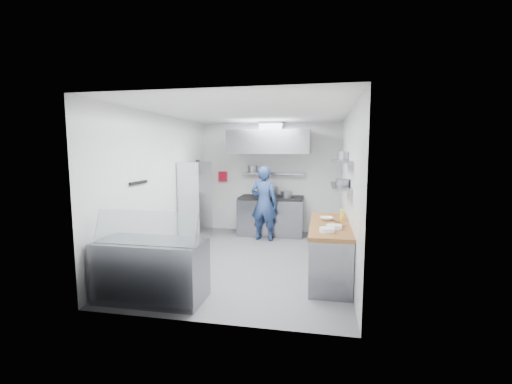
% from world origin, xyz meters
% --- Properties ---
extents(floor, '(5.00, 5.00, 0.00)m').
position_xyz_m(floor, '(0.00, 0.00, 0.00)').
color(floor, '#4B4B4D').
rests_on(floor, ground).
extents(ceiling, '(5.00, 5.00, 0.00)m').
position_xyz_m(ceiling, '(0.00, 0.00, 2.80)').
color(ceiling, silver).
rests_on(ceiling, wall_back).
extents(wall_back, '(3.60, 2.80, 0.02)m').
position_xyz_m(wall_back, '(0.00, 2.50, 1.40)').
color(wall_back, white).
rests_on(wall_back, floor).
extents(wall_front, '(3.60, 2.80, 0.02)m').
position_xyz_m(wall_front, '(0.00, -2.50, 1.40)').
color(wall_front, white).
rests_on(wall_front, floor).
extents(wall_left, '(2.80, 5.00, 0.02)m').
position_xyz_m(wall_left, '(-1.80, 0.00, 1.40)').
color(wall_left, white).
rests_on(wall_left, floor).
extents(wall_right, '(2.80, 5.00, 0.02)m').
position_xyz_m(wall_right, '(1.80, 0.00, 1.40)').
color(wall_right, white).
rests_on(wall_right, floor).
extents(gas_range, '(1.60, 0.80, 0.90)m').
position_xyz_m(gas_range, '(0.10, 2.10, 0.45)').
color(gas_range, gray).
rests_on(gas_range, floor).
extents(cooktop, '(1.57, 0.78, 0.06)m').
position_xyz_m(cooktop, '(0.10, 2.10, 0.93)').
color(cooktop, black).
rests_on(cooktop, gas_range).
extents(stock_pot_left, '(0.28, 0.28, 0.20)m').
position_xyz_m(stock_pot_left, '(-0.21, 2.48, 1.06)').
color(stock_pot_left, slate).
rests_on(stock_pot_left, cooktop).
extents(stock_pot_mid, '(0.31, 0.31, 0.24)m').
position_xyz_m(stock_pot_mid, '(0.09, 2.24, 1.08)').
color(stock_pot_mid, slate).
rests_on(stock_pot_mid, cooktop).
extents(stock_pot_right, '(0.29, 0.29, 0.16)m').
position_xyz_m(stock_pot_right, '(0.49, 1.97, 1.04)').
color(stock_pot_right, slate).
rests_on(stock_pot_right, cooktop).
extents(over_range_shelf, '(1.60, 0.30, 0.04)m').
position_xyz_m(over_range_shelf, '(0.10, 2.34, 1.52)').
color(over_range_shelf, gray).
rests_on(over_range_shelf, wall_back).
extents(shelf_pot_a, '(0.25, 0.25, 0.18)m').
position_xyz_m(shelf_pot_a, '(-0.43, 2.38, 1.63)').
color(shelf_pot_a, slate).
rests_on(shelf_pot_a, over_range_shelf).
extents(extractor_hood, '(1.90, 1.15, 0.55)m').
position_xyz_m(extractor_hood, '(0.10, 1.93, 2.30)').
color(extractor_hood, gray).
rests_on(extractor_hood, wall_back).
extents(hood_duct, '(0.55, 0.55, 0.24)m').
position_xyz_m(hood_duct, '(0.10, 2.15, 2.68)').
color(hood_duct, slate).
rests_on(hood_duct, extractor_hood).
extents(red_firebox, '(0.22, 0.10, 0.26)m').
position_xyz_m(red_firebox, '(-1.25, 2.44, 1.42)').
color(red_firebox, '#AB0D22').
rests_on(red_firebox, wall_back).
extents(chef, '(0.69, 0.51, 1.75)m').
position_xyz_m(chef, '(0.01, 1.52, 0.88)').
color(chef, navy).
rests_on(chef, floor).
extents(wire_rack, '(0.50, 0.90, 1.85)m').
position_xyz_m(wire_rack, '(-1.53, 1.14, 0.93)').
color(wire_rack, silver).
rests_on(wire_rack, floor).
extents(rack_bin_a, '(0.16, 0.20, 0.18)m').
position_xyz_m(rack_bin_a, '(-1.53, 0.90, 0.80)').
color(rack_bin_a, white).
rests_on(rack_bin_a, wire_rack).
extents(rack_bin_b, '(0.13, 0.16, 0.14)m').
position_xyz_m(rack_bin_b, '(-1.53, 1.47, 1.30)').
color(rack_bin_b, yellow).
rests_on(rack_bin_b, wire_rack).
extents(rack_jar, '(0.10, 0.10, 0.18)m').
position_xyz_m(rack_jar, '(-1.48, 1.21, 1.80)').
color(rack_jar, black).
rests_on(rack_jar, wire_rack).
extents(knife_strip, '(0.04, 0.55, 0.05)m').
position_xyz_m(knife_strip, '(-1.78, -0.90, 1.55)').
color(knife_strip, black).
rests_on(knife_strip, wall_left).
extents(prep_counter_base, '(0.62, 2.00, 0.84)m').
position_xyz_m(prep_counter_base, '(1.48, -0.60, 0.42)').
color(prep_counter_base, gray).
rests_on(prep_counter_base, floor).
extents(prep_counter_top, '(0.65, 2.04, 0.06)m').
position_xyz_m(prep_counter_top, '(1.48, -0.60, 0.87)').
color(prep_counter_top, brown).
rests_on(prep_counter_top, prep_counter_base).
extents(plate_stack_a, '(0.23, 0.23, 0.06)m').
position_xyz_m(plate_stack_a, '(1.42, -1.21, 0.93)').
color(plate_stack_a, white).
rests_on(plate_stack_a, prep_counter_top).
extents(plate_stack_b, '(0.24, 0.24, 0.06)m').
position_xyz_m(plate_stack_b, '(1.53, -0.97, 0.93)').
color(plate_stack_b, white).
rests_on(plate_stack_b, prep_counter_top).
extents(copper_pan, '(0.16, 0.16, 0.06)m').
position_xyz_m(copper_pan, '(1.61, -0.76, 0.93)').
color(copper_pan, '#D3733B').
rests_on(copper_pan, prep_counter_top).
extents(squeeze_bottle, '(0.06, 0.06, 0.18)m').
position_xyz_m(squeeze_bottle, '(1.69, -0.24, 0.99)').
color(squeeze_bottle, yellow).
rests_on(squeeze_bottle, prep_counter_top).
extents(mixing_bowl, '(0.27, 0.27, 0.06)m').
position_xyz_m(mixing_bowl, '(1.42, -0.32, 0.93)').
color(mixing_bowl, white).
rests_on(mixing_bowl, prep_counter_top).
extents(wall_shelf_lower, '(0.30, 1.30, 0.04)m').
position_xyz_m(wall_shelf_lower, '(1.64, -0.30, 1.50)').
color(wall_shelf_lower, gray).
rests_on(wall_shelf_lower, wall_right).
extents(wall_shelf_upper, '(0.30, 1.30, 0.04)m').
position_xyz_m(wall_shelf_upper, '(1.64, -0.30, 1.92)').
color(wall_shelf_upper, gray).
rests_on(wall_shelf_upper, wall_right).
extents(shelf_pot_c, '(0.24, 0.24, 0.10)m').
position_xyz_m(shelf_pot_c, '(1.68, -0.35, 1.57)').
color(shelf_pot_c, slate).
rests_on(shelf_pot_c, wall_shelf_lower).
extents(shelf_pot_d, '(0.25, 0.25, 0.14)m').
position_xyz_m(shelf_pot_d, '(1.73, 0.20, 2.01)').
color(shelf_pot_d, slate).
rests_on(shelf_pot_d, wall_shelf_upper).
extents(display_case, '(1.50, 0.70, 0.85)m').
position_xyz_m(display_case, '(-1.00, -2.00, 0.42)').
color(display_case, gray).
rests_on(display_case, floor).
extents(display_glass, '(1.47, 0.19, 0.42)m').
position_xyz_m(display_glass, '(-1.00, -2.12, 1.07)').
color(display_glass, silver).
rests_on(display_glass, display_case).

